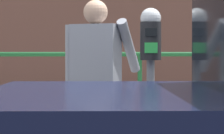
# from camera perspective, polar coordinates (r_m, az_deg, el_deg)

# --- Properties ---
(parking_meter) EXTENTS (0.18, 0.20, 1.55)m
(parking_meter) POSITION_cam_1_polar(r_m,az_deg,el_deg) (4.41, 4.37, 1.40)
(parking_meter) COLOR slate
(parking_meter) RESTS_ON sidewalk_curb
(pedestrian_at_meter) EXTENTS (0.71, 0.46, 1.64)m
(pedestrian_at_meter) POSITION_cam_1_polar(r_m,az_deg,el_deg) (4.57, -1.82, -1.31)
(pedestrian_at_meter) COLOR brown
(pedestrian_at_meter) RESTS_ON sidewalk_curb
(background_railing) EXTENTS (24.06, 0.06, 1.17)m
(background_railing) POSITION_cam_1_polar(r_m,az_deg,el_deg) (6.80, 3.15, -1.05)
(background_railing) COLOR #1E602D
(background_railing) RESTS_ON sidewalk_curb
(backdrop_wall) EXTENTS (32.00, 0.50, 3.11)m
(backdrop_wall) POSITION_cam_1_polar(r_m,az_deg,el_deg) (10.13, 1.41, 3.01)
(backdrop_wall) COLOR brown
(backdrop_wall) RESTS_ON ground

